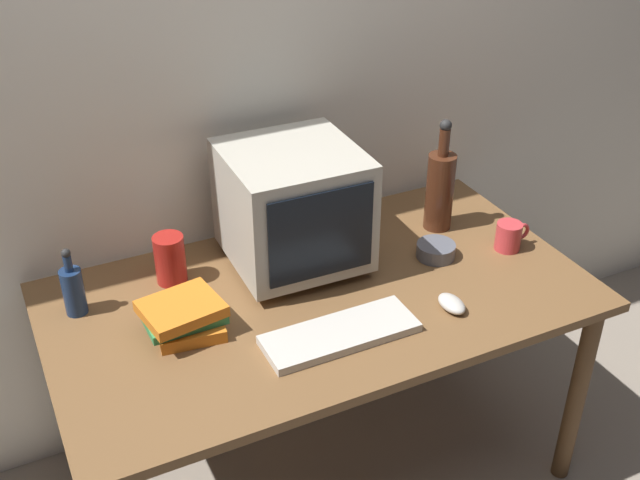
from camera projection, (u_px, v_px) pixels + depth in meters
name	position (u px, v px, depth m)	size (l,w,h in m)	color
ground_plane	(320.00, 467.00, 2.61)	(6.00, 6.00, 0.00)	gray
back_wall	(249.00, 65.00, 2.33)	(4.00, 0.08, 2.50)	silver
desk	(320.00, 315.00, 2.28)	(1.55, 0.85, 0.72)	brown
crt_monitor	(294.00, 207.00, 2.28)	(0.39, 0.40, 0.37)	#B2AD9E
keyboard	(340.00, 334.00, 2.06)	(0.42, 0.15, 0.02)	beige
computer_mouse	(452.00, 304.00, 2.16)	(0.06, 0.10, 0.04)	beige
bottle_tall	(440.00, 188.00, 2.48)	(0.09, 0.09, 0.38)	#472314
bottle_short	(73.00, 289.00, 2.12)	(0.06, 0.06, 0.21)	navy
book_stack	(185.00, 317.00, 2.06)	(0.22, 0.20, 0.09)	orange
mug	(509.00, 236.00, 2.42)	(0.12, 0.08, 0.09)	#CC383D
cd_spindle	(436.00, 250.00, 2.39)	(0.12, 0.12, 0.04)	#595B66
metal_canister	(170.00, 259.00, 2.25)	(0.09, 0.09, 0.15)	#A51E19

